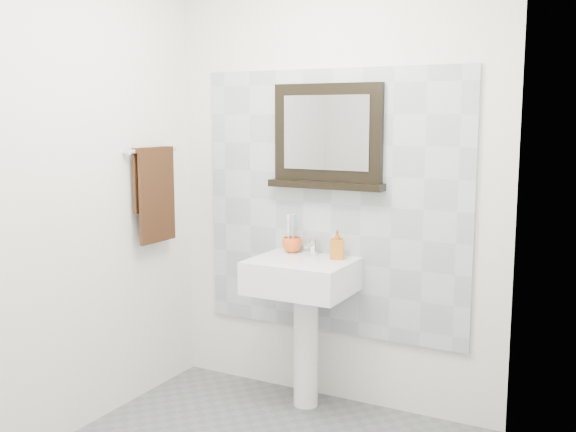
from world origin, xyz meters
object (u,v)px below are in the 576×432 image
(framed_mirror, at_px, (328,139))
(hand_towel, at_px, (155,187))
(pedestal_sink, at_px, (302,292))
(toothbrush_cup, at_px, (292,245))
(soap_dispenser, at_px, (337,244))

(framed_mirror, bearing_deg, hand_towel, -157.99)
(hand_towel, bearing_deg, pedestal_sink, 12.20)
(toothbrush_cup, relative_size, framed_mirror, 0.16)
(pedestal_sink, xyz_separation_m, soap_dispenser, (0.16, 0.11, 0.27))
(soap_dispenser, bearing_deg, toothbrush_cup, 153.30)
(pedestal_sink, height_order, hand_towel, hand_towel)
(framed_mirror, xyz_separation_m, hand_towel, (-0.92, -0.37, -0.28))
(soap_dispenser, distance_m, framed_mirror, 0.59)
(soap_dispenser, relative_size, hand_towel, 0.30)
(soap_dispenser, distance_m, hand_towel, 1.10)
(toothbrush_cup, relative_size, soap_dispenser, 0.69)
(toothbrush_cup, xyz_separation_m, framed_mirror, (0.20, 0.04, 0.61))
(pedestal_sink, relative_size, hand_towel, 1.75)
(pedestal_sink, xyz_separation_m, toothbrush_cup, (-0.14, 0.15, 0.23))
(pedestal_sink, xyz_separation_m, hand_towel, (-0.86, -0.19, 0.56))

